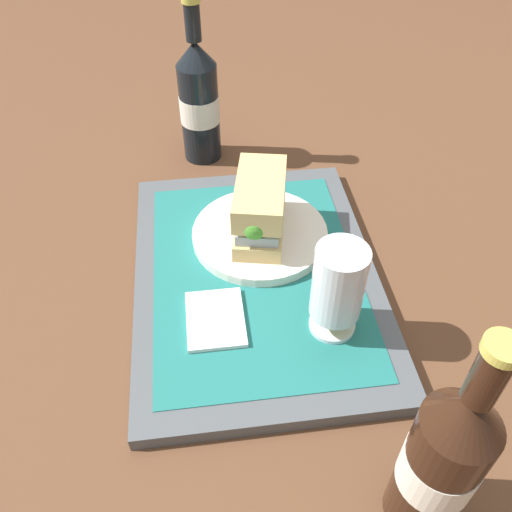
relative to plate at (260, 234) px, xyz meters
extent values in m
plane|color=brown|center=(0.06, -0.01, -0.03)|extent=(3.00, 3.00, 0.00)
cube|color=#4C5156|center=(0.06, -0.01, -0.02)|extent=(0.44, 0.32, 0.02)
cube|color=#1E6B66|center=(0.06, -0.01, -0.01)|extent=(0.38, 0.27, 0.00)
cylinder|color=silver|center=(0.00, 0.00, 0.00)|extent=(0.19, 0.19, 0.01)
cube|color=tan|center=(0.00, 0.00, 0.02)|extent=(0.14, 0.09, 0.02)
cube|color=#9EA3A8|center=(0.00, 0.00, 0.04)|extent=(0.13, 0.08, 0.02)
cube|color=silver|center=(0.00, 0.00, 0.05)|extent=(0.12, 0.07, 0.01)
sphere|color=#47932D|center=(0.05, -0.01, 0.06)|extent=(0.04, 0.04, 0.04)
cube|color=tan|center=(0.00, 0.00, 0.07)|extent=(0.14, 0.09, 0.04)
cylinder|color=silver|center=(0.17, 0.07, 0.00)|extent=(0.06, 0.06, 0.01)
cylinder|color=silver|center=(0.17, 0.07, 0.01)|extent=(0.01, 0.01, 0.02)
cylinder|color=silver|center=(0.17, 0.07, 0.07)|extent=(0.06, 0.06, 0.09)
cylinder|color=gold|center=(0.17, 0.07, 0.06)|extent=(0.06, 0.06, 0.07)
cylinder|color=white|center=(0.17, 0.07, 0.09)|extent=(0.05, 0.05, 0.01)
cube|color=white|center=(0.14, -0.07, 0.00)|extent=(0.09, 0.07, 0.01)
cylinder|color=black|center=(0.38, 0.10, 0.05)|extent=(0.06, 0.06, 0.17)
cylinder|color=silver|center=(0.38, 0.10, 0.06)|extent=(0.07, 0.07, 0.05)
cone|color=black|center=(0.38, 0.10, 0.16)|extent=(0.06, 0.06, 0.04)
cylinder|color=black|center=(0.38, 0.10, 0.20)|extent=(0.02, 0.02, 0.05)
cylinder|color=#BFB74C|center=(0.38, 0.10, 0.23)|extent=(0.03, 0.03, 0.01)
cylinder|color=black|center=(-0.25, -0.07, 0.05)|extent=(0.06, 0.06, 0.17)
cylinder|color=silver|center=(-0.25, -0.07, 0.06)|extent=(0.07, 0.07, 0.05)
cone|color=black|center=(-0.25, -0.07, 0.16)|extent=(0.06, 0.06, 0.04)
cylinder|color=black|center=(-0.25, -0.07, 0.20)|extent=(0.02, 0.02, 0.05)
camera|label=1|loc=(0.55, -0.08, 0.51)|focal=37.67mm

